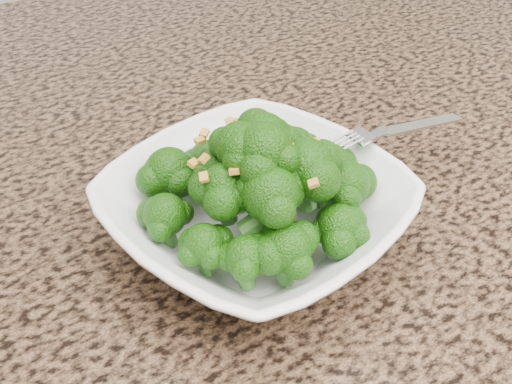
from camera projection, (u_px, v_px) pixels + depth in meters
granite_counter at (160, 206)px, 0.60m from camera, size 1.64×1.04×0.03m
bowl at (256, 212)px, 0.53m from camera, size 0.28×0.28×0.06m
broccoli_pile at (256, 145)px, 0.49m from camera, size 0.21×0.21×0.08m
garlic_topping at (256, 97)px, 0.46m from camera, size 0.12×0.12×0.01m
fork at (381, 133)px, 0.56m from camera, size 0.17×0.03×0.01m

